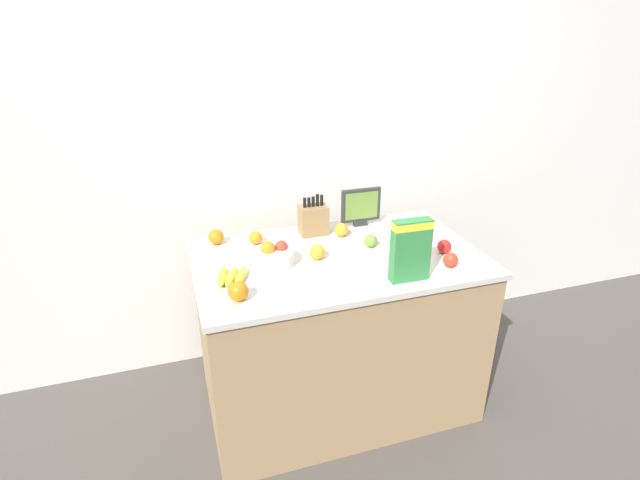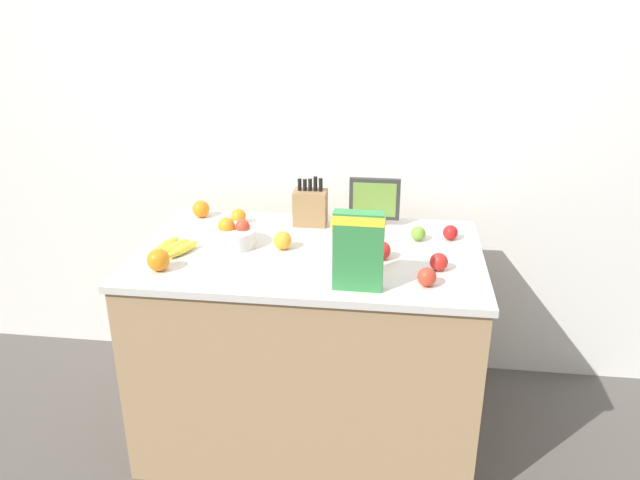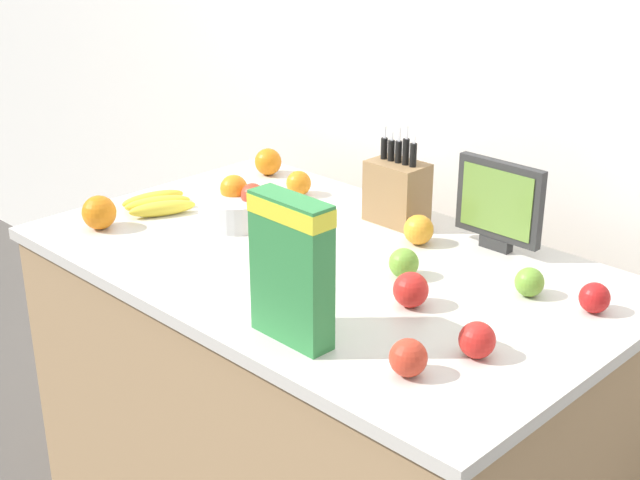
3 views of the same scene
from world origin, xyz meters
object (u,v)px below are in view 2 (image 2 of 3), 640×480
at_px(orange_mid_left, 338,224).
at_px(apple_middle, 427,277).
at_px(small_monitor, 375,200).
at_px(apple_rightmost, 450,233).
at_px(cereal_box, 358,248).
at_px(orange_front_right, 158,260).
at_px(fruit_bowl, 232,236).
at_px(banana_bunch, 174,247).
at_px(orange_near_bowl, 282,241).
at_px(orange_front_left, 201,209).
at_px(apple_front, 439,262).
at_px(knife_block, 310,207).
at_px(orange_front_center, 239,216).
at_px(apple_leftmost, 357,240).
at_px(apple_by_knife_block, 381,250).
at_px(apple_near_bananas, 418,234).

bearing_deg(orange_mid_left, apple_middle, -52.93).
bearing_deg(small_monitor, apple_rightmost, -22.29).
relative_size(cereal_box, orange_front_right, 3.35).
height_order(cereal_box, fruit_bowl, cereal_box).
bearing_deg(orange_front_right, apple_middle, -0.17).
bearing_deg(cereal_box, banana_bunch, 164.14).
height_order(cereal_box, orange_near_bowl, cereal_box).
bearing_deg(orange_front_left, apple_middle, -30.11).
xyz_separation_m(fruit_bowl, apple_front, (0.87, -0.14, -0.01)).
bearing_deg(knife_block, orange_front_center, -173.60).
bearing_deg(orange_mid_left, knife_block, 150.20).
relative_size(apple_leftmost, apple_by_knife_block, 0.90).
xyz_separation_m(knife_block, apple_leftmost, (0.24, -0.26, -0.05)).
xyz_separation_m(apple_middle, orange_front_center, (-0.86, 0.55, 0.00)).
xyz_separation_m(orange_near_bowl, orange_front_left, (-0.46, 0.34, 0.00)).
distance_m(fruit_bowl, orange_front_left, 0.40).
xyz_separation_m(apple_leftmost, apple_middle, (0.28, -0.33, 0.00)).
relative_size(apple_leftmost, orange_front_right, 0.78).
bearing_deg(small_monitor, apple_front, -59.56).
height_order(apple_rightmost, orange_front_center, orange_front_center).
distance_m(knife_block, cereal_box, 0.70).
bearing_deg(fruit_bowl, orange_front_center, 98.14).
relative_size(fruit_bowl, apple_by_knife_block, 2.70).
relative_size(apple_middle, orange_front_left, 0.88).
xyz_separation_m(apple_leftmost, orange_front_center, (-0.58, 0.22, 0.00)).
bearing_deg(apple_near_bananas, apple_middle, -86.97).
bearing_deg(orange_front_center, fruit_bowl, -81.86).
xyz_separation_m(fruit_bowl, apple_leftmost, (0.54, 0.04, -0.01)).
height_order(apple_near_bananas, orange_front_left, orange_front_left).
bearing_deg(orange_mid_left, fruit_bowl, -153.57).
relative_size(knife_block, orange_front_left, 3.23).
relative_size(apple_near_bananas, orange_front_left, 0.79).
relative_size(apple_near_bananas, orange_near_bowl, 0.83).
relative_size(apple_middle, orange_near_bowl, 0.92).
xyz_separation_m(fruit_bowl, orange_near_bowl, (0.22, -0.02, -0.01)).
height_order(apple_by_knife_block, orange_front_center, apple_by_knife_block).
bearing_deg(small_monitor, apple_leftmost, -101.15).
xyz_separation_m(knife_block, orange_front_left, (-0.54, 0.03, -0.05)).
bearing_deg(apple_by_knife_block, apple_near_bananas, 55.46).
relative_size(apple_near_bananas, orange_front_right, 0.73).
height_order(apple_by_knife_block, orange_near_bowl, orange_near_bowl).
distance_m(orange_front_right, orange_front_left, 0.61).
bearing_deg(banana_bunch, cereal_box, -17.05).
bearing_deg(fruit_bowl, banana_bunch, -155.54).
relative_size(apple_rightmost, apple_near_bananas, 1.01).
xyz_separation_m(apple_middle, apple_near_bananas, (-0.02, 0.45, -0.00)).
xyz_separation_m(apple_front, orange_near_bowl, (-0.65, 0.13, 0.00)).
height_order(orange_front_right, orange_near_bowl, orange_front_right).
height_order(knife_block, cereal_box, cereal_box).
bearing_deg(apple_by_knife_block, banana_bunch, -177.67).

